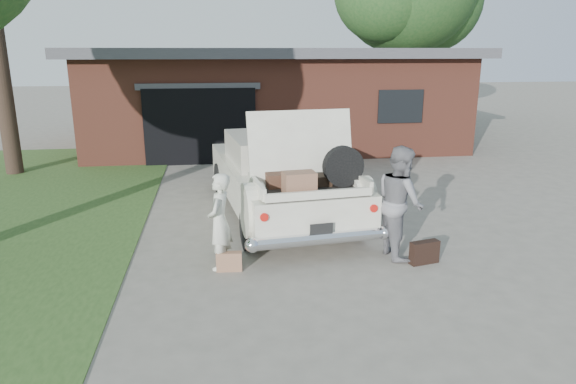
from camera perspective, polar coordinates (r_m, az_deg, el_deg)
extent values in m
plane|color=gray|center=(7.80, 0.64, -8.99)|extent=(90.00, 90.00, 0.00)
cube|color=brown|center=(18.72, -1.75, 10.14)|extent=(12.00, 7.00, 3.00)
cube|color=#4C4C51|center=(18.64, -1.79, 15.19)|extent=(12.80, 7.80, 0.30)
cube|color=black|center=(15.22, -9.70, 7.19)|extent=(3.20, 0.30, 2.20)
cube|color=#4C4C51|center=(15.03, -9.91, 11.49)|extent=(3.50, 0.12, 0.18)
cube|color=black|center=(16.09, 12.38, 9.28)|extent=(1.40, 0.08, 1.00)
cylinder|color=#38281E|center=(25.52, 12.60, 13.42)|extent=(0.44, 0.44, 4.98)
sphere|color=#365623|center=(26.74, 15.57, 19.81)|extent=(4.82, 4.82, 4.82)
cube|color=silver|center=(10.39, -1.04, 1.20)|extent=(2.63, 5.56, 0.70)
cube|color=#B5AF9F|center=(10.56, -1.47, 4.86)|extent=(2.00, 2.33, 0.56)
cube|color=black|center=(11.54, -2.63, 5.64)|extent=(1.66, 0.27, 0.47)
cube|color=black|center=(9.60, -0.06, 3.65)|extent=(1.66, 0.27, 0.47)
cylinder|color=black|center=(8.58, -4.27, -4.15)|extent=(0.31, 0.73, 0.71)
cylinder|color=black|center=(9.09, 7.52, -3.11)|extent=(0.31, 0.73, 0.71)
cylinder|color=black|center=(12.04, -7.46, 1.51)|extent=(0.31, 0.73, 0.71)
cylinder|color=black|center=(12.41, 1.21, 2.05)|extent=(0.31, 0.73, 0.71)
cylinder|color=silver|center=(7.95, 3.67, -5.19)|extent=(2.21, 0.44, 0.19)
cylinder|color=#A5140F|center=(7.66, -2.72, -2.74)|extent=(0.14, 0.12, 0.13)
cylinder|color=#A5140F|center=(8.19, 9.41, -1.74)|extent=(0.14, 0.12, 0.13)
cube|color=black|center=(7.87, 3.74, -4.15)|extent=(0.36, 0.06, 0.18)
cube|color=black|center=(8.39, 2.25, 0.33)|extent=(1.79, 1.36, 0.04)
cube|color=silver|center=(8.16, -3.52, 0.66)|extent=(0.20, 1.18, 0.19)
cube|color=silver|center=(8.65, 7.71, 1.39)|extent=(0.20, 1.18, 0.19)
cube|color=silver|center=(7.83, 3.51, -0.30)|extent=(1.71, 0.26, 0.13)
cube|color=silver|center=(8.67, 1.43, 5.04)|extent=(1.83, 0.53, 1.21)
cube|color=#503022|center=(8.51, -0.14, 1.51)|extent=(0.75, 0.53, 0.23)
cube|color=#8B5E46|center=(8.00, 1.25, 1.02)|extent=(0.53, 0.38, 0.35)
cube|color=black|center=(8.53, 2.87, 1.31)|extent=(0.58, 0.42, 0.17)
cylinder|color=black|center=(8.44, 6.15, 2.84)|extent=(0.69, 0.25, 0.67)
imported|color=beige|center=(7.79, -7.61, -3.29)|extent=(0.50, 0.62, 1.48)
imported|color=slate|center=(8.35, 12.34, -1.07)|extent=(0.75, 0.93, 1.81)
cube|color=#96674C|center=(7.87, -6.56, -7.68)|extent=(0.39, 0.15, 0.30)
cube|color=black|center=(8.35, 14.91, -6.50)|extent=(0.49, 0.25, 0.36)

